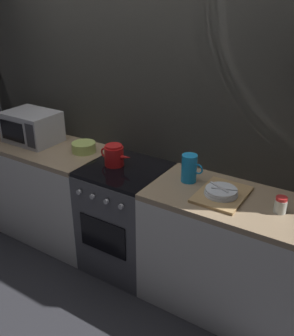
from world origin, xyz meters
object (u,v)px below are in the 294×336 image
(microwave, at_px, (32,127))
(pitcher, at_px, (189,168))
(mixing_bowl, at_px, (84,147))
(dish_pile, at_px, (222,193))
(spice_jar, at_px, (281,205))
(stove_unit, at_px, (126,218))
(kettle, at_px, (114,155))

(microwave, xyz_separation_m, pitcher, (1.52, 0.05, -0.03))
(mixing_bowl, bearing_deg, dish_pile, -4.12)
(pitcher, xyz_separation_m, spice_jar, (0.66, -0.07, -0.05))
(stove_unit, distance_m, kettle, 0.54)
(pitcher, distance_m, dish_pile, 0.30)
(spice_jar, bearing_deg, microwave, 179.37)
(spice_jar, bearing_deg, pitcher, 173.57)
(kettle, bearing_deg, spice_jar, -0.45)
(microwave, relative_size, pitcher, 2.30)
(kettle, height_order, pitcher, pitcher)
(stove_unit, relative_size, spice_jar, 8.57)
(kettle, height_order, spice_jar, kettle)
(pitcher, bearing_deg, kettle, -173.99)
(pitcher, height_order, spice_jar, pitcher)
(mixing_bowl, height_order, dish_pile, mixing_bowl)
(stove_unit, bearing_deg, mixing_bowl, 170.75)
(spice_jar, bearing_deg, kettle, 179.55)
(mixing_bowl, distance_m, pitcher, 0.99)
(mixing_bowl, height_order, spice_jar, spice_jar)
(stove_unit, height_order, mixing_bowl, mixing_bowl)
(microwave, height_order, kettle, microwave)
(microwave, relative_size, kettle, 1.62)
(spice_jar, bearing_deg, stove_unit, 179.74)
(kettle, bearing_deg, pitcher, 6.01)
(microwave, xyz_separation_m, spice_jar, (2.18, -0.02, -0.08))
(mixing_bowl, bearing_deg, kettle, -10.92)
(microwave, xyz_separation_m, kettle, (0.92, -0.01, -0.05))
(kettle, distance_m, mixing_bowl, 0.38)
(microwave, bearing_deg, stove_unit, -1.05)
(mixing_bowl, bearing_deg, spice_jar, -2.87)
(stove_unit, relative_size, kettle, 3.16)
(stove_unit, xyz_separation_m, mixing_bowl, (-0.47, 0.08, 0.49))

